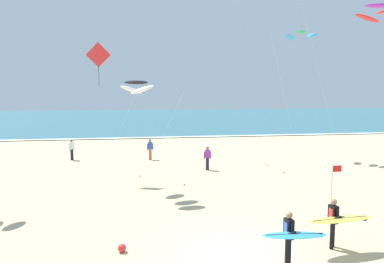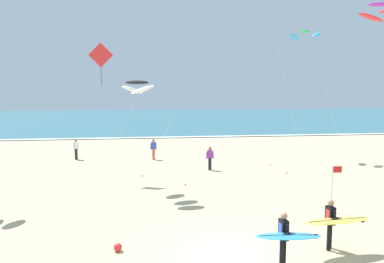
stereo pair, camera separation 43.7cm
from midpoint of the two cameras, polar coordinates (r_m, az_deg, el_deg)
ground_plane at (r=12.59m, az=5.28°, el=-18.50°), size 160.00×160.00×0.00m
ocean_water at (r=70.74m, az=-6.56°, el=2.10°), size 160.00×60.00×0.08m
shoreline_foam at (r=41.22m, az=-4.86°, el=-0.89°), size 160.00×0.94×0.01m
surfer_lead at (r=11.54m, az=14.15°, el=-15.41°), size 2.05×0.98×1.71m
surfer_trailing at (r=13.23m, az=20.73°, el=-12.74°), size 2.36×1.03×1.71m
kite_diamond_scarlet_near at (r=22.76m, az=-14.84°, el=11.04°), size 3.09×0.36×8.14m
kite_arc_charcoal_mid at (r=19.10m, az=-9.31°, el=6.81°), size 3.56×2.88×5.82m
kite_arc_emerald_low at (r=30.39m, az=16.18°, el=14.25°), size 4.78×4.18×9.92m
kite_arc_violet_close at (r=22.20m, az=26.50°, el=16.42°), size 3.27×2.91×9.81m
bystander_white_top at (r=29.48m, az=-18.65°, el=-2.69°), size 0.39×0.37×1.59m
bystander_purple_top at (r=24.48m, az=1.91°, el=-4.16°), size 0.50×0.22×1.59m
bystander_blue_top at (r=28.25m, az=-6.99°, el=-2.78°), size 0.47×0.29×1.59m
lifeguard_flag at (r=17.23m, az=20.46°, el=-7.53°), size 0.45×0.05×2.10m
beach_ball at (r=12.86m, az=-11.87°, el=-17.37°), size 0.28×0.28×0.28m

